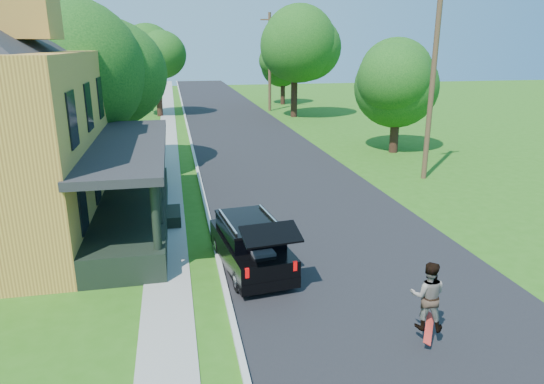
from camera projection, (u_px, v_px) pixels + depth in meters
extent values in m
plane|color=#2A6013|center=(368.00, 281.00, 13.78)|extent=(140.00, 140.00, 0.00)
cube|color=black|center=(253.00, 144.00, 32.51)|extent=(8.00, 120.00, 0.02)
cube|color=#AEAFA9|center=(192.00, 147.00, 31.73)|extent=(0.15, 120.00, 0.12)
cube|color=#999991|center=(168.00, 148.00, 31.44)|extent=(1.30, 120.00, 0.03)
cube|color=#999991|center=(58.00, 230.00, 17.57)|extent=(6.50, 1.20, 0.03)
cube|color=gold|center=(28.00, 13.00, 15.41)|extent=(1.60, 2.20, 1.60)
cube|color=black|center=(134.00, 213.00, 17.96)|extent=(2.40, 10.00, 0.90)
cube|color=black|center=(128.00, 145.00, 17.21)|extent=(2.60, 10.30, 0.25)
cube|color=#B9B0A4|center=(47.00, 105.00, 32.93)|extent=(8.00, 8.00, 5.00)
pyramid|color=black|center=(37.00, 32.00, 31.56)|extent=(12.78, 12.78, 2.20)
cube|color=#B9B0A4|center=(85.00, 86.00, 47.92)|extent=(8.00, 8.00, 5.00)
pyramid|color=black|center=(79.00, 36.00, 46.54)|extent=(12.78, 12.78, 2.20)
cube|color=black|center=(251.00, 250.00, 14.41)|extent=(2.10, 4.08, 0.76)
cube|color=black|center=(249.00, 230.00, 14.36)|extent=(1.79, 2.59, 0.49)
cube|color=black|center=(249.00, 221.00, 14.28)|extent=(1.83, 2.67, 0.07)
cube|color=black|center=(271.00, 234.00, 12.32)|extent=(1.60, 0.99, 0.34)
cube|color=#2D2D32|center=(263.00, 258.00, 13.27)|extent=(0.68, 0.60, 0.40)
cube|color=silver|center=(227.00, 221.00, 14.05)|extent=(0.31, 2.14, 0.05)
cube|color=silver|center=(270.00, 216.00, 14.45)|extent=(0.31, 2.14, 0.05)
cube|color=#990505|center=(247.00, 273.00, 12.38)|extent=(0.11, 0.07, 0.27)
cube|color=#990505|center=(295.00, 266.00, 12.78)|extent=(0.11, 0.07, 0.27)
cylinder|color=black|center=(218.00, 245.00, 15.44)|extent=(0.28, 0.63, 0.60)
cylinder|color=black|center=(261.00, 240.00, 15.88)|extent=(0.28, 0.63, 0.60)
cylinder|color=black|center=(239.00, 281.00, 13.11)|extent=(0.28, 0.63, 0.60)
cylinder|color=black|center=(288.00, 274.00, 13.54)|extent=(0.28, 0.63, 0.60)
imported|color=black|center=(428.00, 296.00, 10.65)|extent=(0.95, 0.86, 1.59)
cube|color=red|center=(429.00, 328.00, 10.67)|extent=(0.49, 0.53, 0.56)
cylinder|color=black|center=(93.00, 145.00, 24.24)|extent=(0.85, 0.85, 3.21)
sphere|color=#32731E|center=(85.00, 68.00, 23.15)|extent=(8.56, 8.56, 6.45)
sphere|color=#32731E|center=(94.00, 37.00, 22.72)|extent=(7.42, 7.42, 5.59)
sphere|color=#32731E|center=(68.00, 52.00, 22.96)|extent=(7.61, 7.61, 5.73)
cylinder|color=black|center=(159.00, 98.00, 44.91)|extent=(0.67, 0.67, 3.34)
sphere|color=#32731E|center=(157.00, 60.00, 43.92)|extent=(6.45, 6.45, 5.11)
sphere|color=#32731E|center=(161.00, 47.00, 43.53)|extent=(5.59, 5.59, 4.43)
sphere|color=#32731E|center=(150.00, 54.00, 43.85)|extent=(5.73, 5.73, 4.54)
cylinder|color=black|center=(394.00, 131.00, 29.82)|extent=(0.62, 0.62, 2.67)
sphere|color=#32731E|center=(398.00, 81.00, 28.94)|extent=(5.76, 5.76, 4.97)
sphere|color=#32731E|center=(408.00, 62.00, 28.50)|extent=(4.99, 4.99, 4.30)
sphere|color=#32731E|center=(388.00, 72.00, 28.95)|extent=(5.12, 5.12, 4.41)
cylinder|color=black|center=(294.00, 96.00, 44.37)|extent=(0.76, 0.76, 3.76)
sphere|color=#32731E|center=(295.00, 53.00, 43.26)|extent=(7.46, 7.46, 5.81)
sphere|color=#32731E|center=(301.00, 38.00, 42.83)|extent=(6.46, 6.46, 5.03)
sphere|color=#32731E|center=(287.00, 45.00, 43.14)|extent=(6.63, 6.63, 5.16)
cylinder|color=black|center=(283.00, 91.00, 53.81)|extent=(0.64, 0.64, 2.97)
sphere|color=#32731E|center=(283.00, 64.00, 52.96)|extent=(5.55, 5.55, 4.26)
sphere|color=#32731E|center=(286.00, 55.00, 52.37)|extent=(4.81, 4.81, 3.69)
sphere|color=#32731E|center=(280.00, 59.00, 53.23)|extent=(4.93, 4.93, 3.78)
cylinder|color=#4B3723|center=(433.00, 77.00, 22.88)|extent=(0.32, 0.32, 9.95)
cylinder|color=#4B3723|center=(270.00, 63.00, 47.61)|extent=(0.36, 0.36, 9.38)
cube|color=#4B3723|center=(270.00, 20.00, 46.43)|extent=(1.77, 0.60, 0.13)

